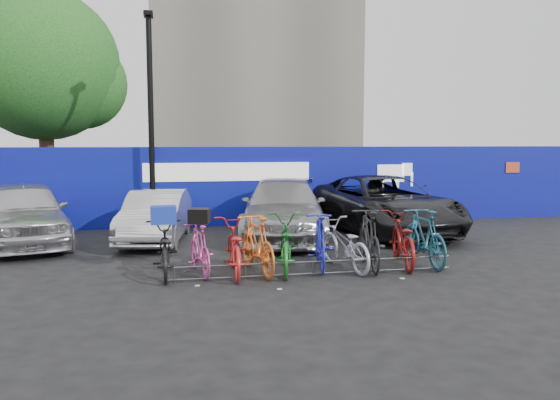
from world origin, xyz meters
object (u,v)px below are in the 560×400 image
object	(u,v)px
tree	(50,69)
bike_2	(234,247)
bike_5	(320,241)
bike_6	(344,244)
lamppost	(151,116)
bike_0	(164,250)
bike_9	(424,237)
car_3	(383,204)
bike_rack	(313,268)
bike_3	(257,244)
bike_7	(369,239)
bike_1	(200,249)
bike_8	(402,239)
car_0	(24,213)
car_1	(156,216)
bike_4	(285,244)
car_2	(283,209)

from	to	relation	value
tree	bike_2	world-z (taller)	tree
bike_5	bike_6	xyz separation A→B (m)	(0.46, -0.13, -0.05)
tree	lamppost	world-z (taller)	tree
bike_0	bike_9	distance (m)	5.28
bike_0	bike_9	bearing A→B (deg)	177.62
lamppost	bike_9	xyz separation A→B (m)	(5.69, -5.52, -2.68)
car_3	bike_0	size ratio (longest dim) A/B	2.99
lamppost	bike_2	xyz separation A→B (m)	(1.73, -5.59, -2.74)
bike_rack	bike_3	xyz separation A→B (m)	(-1.01, 0.42, 0.41)
bike_3	bike_7	size ratio (longest dim) A/B	0.94
bike_rack	bike_1	distance (m)	2.22
bike_7	bike_8	bearing A→B (deg)	-161.69
lamppost	car_0	distance (m)	4.24
bike_2	tree	bearing A→B (deg)	-60.74
bike_3	bike_6	distance (m)	1.77
tree	bike_5	bearing A→B (deg)	-54.94
bike_2	bike_8	world-z (taller)	bike_8
car_1	car_0	bearing A→B (deg)	-173.22
car_1	bike_7	bearing A→B (deg)	-33.75
tree	car_1	size ratio (longest dim) A/B	1.97
lamppost	bike_7	world-z (taller)	lamppost
car_0	bike_2	distance (m)	6.20
tree	bike_1	world-z (taller)	tree
bike_2	bike_4	bearing A→B (deg)	-173.71
car_0	bike_7	bearing A→B (deg)	-44.91
bike_rack	bike_0	xyz separation A→B (m)	(-2.79, 0.54, 0.34)
lamppost	bike_rack	xyz separation A→B (m)	(3.20, -6.00, -3.11)
car_0	bike_6	world-z (taller)	car_0
bike_2	bike_0	bearing A→B (deg)	-3.74
bike_0	bike_8	distance (m)	4.82
bike_rack	car_0	size ratio (longest dim) A/B	1.19
tree	car_3	world-z (taller)	tree
bike_1	bike_3	world-z (taller)	bike_3
tree	lamppost	size ratio (longest dim) A/B	1.28
bike_4	bike_7	xyz separation A→B (m)	(1.71, -0.09, 0.05)
bike_3	bike_4	distance (m)	0.57
car_3	bike_6	xyz separation A→B (m)	(-2.42, -4.06, -0.30)
bike_rack	bike_2	xyz separation A→B (m)	(-1.47, 0.41, 0.37)
bike_0	bike_5	size ratio (longest dim) A/B	1.04
bike_1	tree	bearing A→B (deg)	-74.93
bike_rack	bike_6	bearing A→B (deg)	30.69
bike_5	car_2	bearing A→B (deg)	-79.54
bike_0	car_0	bearing A→B (deg)	-49.70
bike_4	bike_9	world-z (taller)	bike_9
lamppost	car_1	xyz separation A→B (m)	(0.14, -1.71, -2.62)
car_1	bike_0	world-z (taller)	car_1
car_2	bike_3	xyz separation A→B (m)	(-1.29, -3.91, -0.20)
car_0	bike_6	distance (m)	8.02
car_1	tree	bearing A→B (deg)	128.47
bike_8	bike_4	bearing A→B (deg)	13.11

